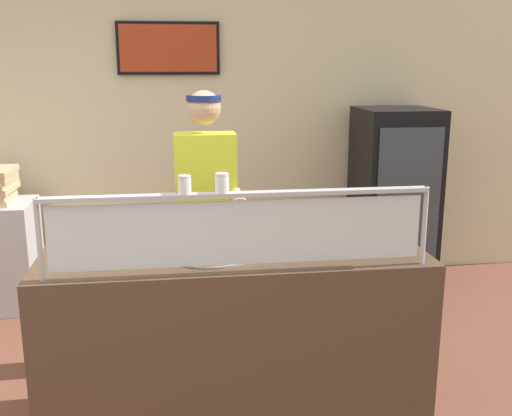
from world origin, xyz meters
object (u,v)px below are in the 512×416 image
at_px(pizza_server, 211,250).
at_px(parmesan_shaker, 185,186).
at_px(worker_figure, 207,211).
at_px(drink_fridge, 393,199).
at_px(pizza_tray, 212,252).
at_px(pepper_flake_shaker, 222,184).

relative_size(pizza_server, parmesan_shaker, 3.26).
xyz_separation_m(worker_figure, drink_fridge, (1.67, 1.13, -0.23)).
bearing_deg(pizza_server, worker_figure, 90.58).
bearing_deg(worker_figure, pizza_tray, -91.05).
distance_m(pepper_flake_shaker, drink_fridge, 2.76).
xyz_separation_m(pizza_tray, parmesan_shaker, (-0.14, -0.27, 0.41)).
bearing_deg(parmesan_shaker, pepper_flake_shaker, -0.00).
bearing_deg(parmesan_shaker, pizza_tray, 62.93).
relative_size(pepper_flake_shaker, worker_figure, 0.05).
bearing_deg(worker_figure, pizza_server, -91.79).
bearing_deg(drink_fridge, pepper_flake_shaker, -127.71).
bearing_deg(drink_fridge, pizza_server, -131.94).
bearing_deg(pizza_tray, pepper_flake_shaker, -82.86).
distance_m(pizza_server, parmesan_shaker, 0.48).
bearing_deg(parmesan_shaker, drink_fridge, 49.52).
distance_m(parmesan_shaker, pepper_flake_shaker, 0.17).
bearing_deg(pizza_tray, pizza_server, -116.75).
relative_size(pepper_flake_shaker, drink_fridge, 0.06).
distance_m(pizza_tray, drink_fridge, 2.51).
height_order(pizza_tray, drink_fridge, drink_fridge).
xyz_separation_m(parmesan_shaker, drink_fridge, (1.82, 2.13, -0.60)).
bearing_deg(parmesan_shaker, pizza_server, 62.90).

